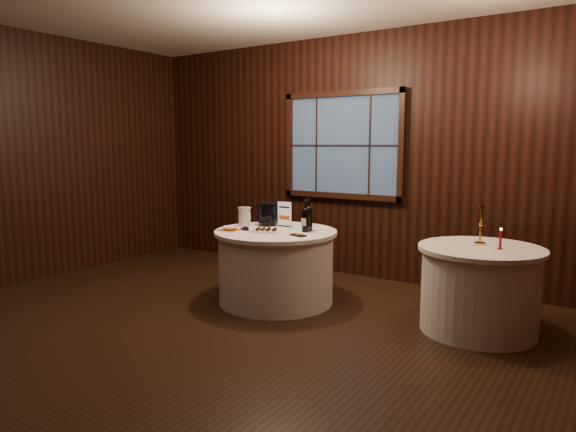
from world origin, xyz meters
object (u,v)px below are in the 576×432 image
Objects in this scene: cracker_bowl at (230,228)px; chocolate_box at (298,235)px; glass_pitcher at (245,217)px; ice_bucket at (268,213)px; grape_bunch at (246,229)px; port_bottle_left at (309,216)px; main_table at (276,266)px; side_table at (479,289)px; red_candle at (500,241)px; port_bottle_right at (306,218)px; chocolate_plate at (266,230)px; brass_candlestick at (480,230)px; sign_stand at (285,218)px.

chocolate_box is at bearing 8.01° from cracker_bowl.
glass_pitcher is at bearing 97.16° from cracker_bowl.
ice_bucket is 0.41m from grape_bunch.
port_bottle_left is 0.56m from ice_bucket.
port_bottle_left is (0.29, 0.18, 0.53)m from main_table.
side_table is at bearing 24.79° from glass_pitcher.
red_candle is at bearing 6.71° from main_table.
port_bottle_right reaches higher than main_table.
chocolate_plate is 2.08× the size of chocolate_box.
red_candle is at bearing -36.98° from brass_candlestick.
port_bottle_right is (0.30, 0.10, 0.53)m from main_table.
brass_candlestick reaches higher than cracker_bowl.
red_candle is at bearing 0.55° from ice_bucket.
ice_bucket is (-2.26, -0.07, 0.52)m from side_table.
ice_bucket is at bearing 167.28° from port_bottle_right.
port_bottle_left is at bearing 31.81° from cracker_bowl.
port_bottle_right is 0.81m from cracker_bowl.
main_table and side_table have the same top height.
grape_bunch reaches higher than chocolate_box.
sign_stand is 0.61m from cracker_bowl.
sign_stand is 1.38× the size of glass_pitcher.
glass_pitcher is at bearing -175.36° from red_candle.
port_bottle_right is at bearing -12.78° from ice_bucket.
brass_candlestick is (1.67, 0.22, -0.02)m from port_bottle_left.
sign_stand reaches higher than main_table.
grape_bunch reaches higher than side_table.
ice_bucket is at bearing 73.15° from cracker_bowl.
chocolate_plate is (0.24, -0.37, -0.12)m from ice_bucket.
port_bottle_right is 0.43m from chocolate_plate.
side_table is 7.20× the size of cracker_bowl.
sign_stand is at bearing 163.90° from port_bottle_left.
sign_stand is 1.13× the size of ice_bucket.
chocolate_box is (0.37, -0.14, 0.39)m from main_table.
side_table is at bearing -5.78° from port_bottle_left.
brass_candlestick is at bearing 15.49° from cracker_bowl.
chocolate_plate is at bearing -165.70° from chocolate_box.
sign_stand is 2.00m from brass_candlestick.
ice_bucket is 0.52m from cracker_bowl.
side_table is 6.53× the size of grape_bunch.
port_bottle_right reaches higher than red_candle.
port_bottle_right is 0.29m from chocolate_box.
main_table is 6.75× the size of red_candle.
sign_stand is at bearing 59.39° from grape_bunch.
cracker_bowl is 0.79× the size of red_candle.
brass_candlestick is at bearing 27.39° from glass_pitcher.
side_table is 2.34m from grape_bunch.
ice_bucket reaches higher than grape_bunch.
cracker_bowl reaches higher than side_table.
glass_pitcher reaches higher than chocolate_box.
port_bottle_left is 0.75m from glass_pitcher.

